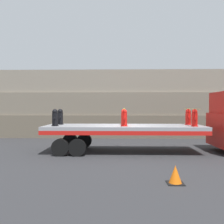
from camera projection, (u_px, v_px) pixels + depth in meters
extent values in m
plane|color=#2D2D30|center=(124.00, 152.00, 12.89)|extent=(120.00, 120.00, 0.00)
cube|color=#665B4C|center=(122.00, 125.00, 19.83)|extent=(60.00, 3.00, 1.71)
cube|color=#756B5B|center=(122.00, 104.00, 19.95)|extent=(60.00, 3.00, 1.71)
cube|color=gray|center=(122.00, 83.00, 20.07)|extent=(60.00, 3.00, 1.71)
cube|color=gray|center=(124.00, 127.00, 12.87)|extent=(8.09, 2.56, 0.17)
cube|color=red|center=(124.00, 133.00, 11.64)|extent=(8.09, 0.08, 0.20)
cube|color=red|center=(124.00, 129.00, 14.11)|extent=(8.09, 0.08, 0.20)
cylinder|color=black|center=(77.00, 147.00, 11.77)|extent=(0.82, 0.30, 0.82)
cylinder|color=black|center=(84.00, 141.00, 14.12)|extent=(0.82, 0.30, 0.82)
cylinder|color=black|center=(60.00, 147.00, 11.80)|extent=(0.82, 0.30, 0.82)
cylinder|color=black|center=(70.00, 141.00, 14.15)|extent=(0.82, 0.30, 0.82)
cylinder|color=black|center=(55.00, 126.00, 12.40)|extent=(0.36, 0.36, 0.03)
cylinder|color=black|center=(55.00, 120.00, 12.40)|extent=(0.29, 0.29, 0.65)
sphere|color=black|center=(55.00, 112.00, 12.39)|extent=(0.27, 0.27, 0.27)
cylinder|color=black|center=(54.00, 118.00, 12.19)|extent=(0.13, 0.12, 0.13)
cylinder|color=black|center=(56.00, 118.00, 12.60)|extent=(0.13, 0.12, 0.13)
cylinder|color=black|center=(60.00, 124.00, 13.53)|extent=(0.36, 0.36, 0.03)
cylinder|color=black|center=(60.00, 118.00, 13.52)|extent=(0.29, 0.29, 0.65)
sphere|color=black|center=(60.00, 111.00, 13.51)|extent=(0.27, 0.27, 0.27)
cylinder|color=black|center=(59.00, 117.00, 13.31)|extent=(0.13, 0.12, 0.13)
cylinder|color=black|center=(61.00, 117.00, 13.72)|extent=(0.13, 0.12, 0.13)
cylinder|color=red|center=(124.00, 126.00, 12.31)|extent=(0.36, 0.36, 0.03)
cylinder|color=red|center=(124.00, 120.00, 12.30)|extent=(0.29, 0.29, 0.65)
sphere|color=red|center=(124.00, 112.00, 12.29)|extent=(0.27, 0.27, 0.27)
cylinder|color=red|center=(124.00, 118.00, 12.09)|extent=(0.13, 0.12, 0.13)
cylinder|color=red|center=(124.00, 118.00, 12.50)|extent=(0.13, 0.12, 0.13)
cylinder|color=red|center=(124.00, 124.00, 13.43)|extent=(0.36, 0.36, 0.03)
cylinder|color=red|center=(124.00, 119.00, 13.42)|extent=(0.29, 0.29, 0.65)
sphere|color=red|center=(124.00, 111.00, 13.42)|extent=(0.27, 0.27, 0.27)
cylinder|color=red|center=(124.00, 117.00, 13.22)|extent=(0.13, 0.12, 0.13)
cylinder|color=red|center=(124.00, 117.00, 13.63)|extent=(0.13, 0.12, 0.13)
cylinder|color=red|center=(194.00, 126.00, 12.21)|extent=(0.36, 0.36, 0.03)
cylinder|color=red|center=(195.00, 120.00, 12.20)|extent=(0.29, 0.29, 0.65)
sphere|color=red|center=(195.00, 112.00, 12.19)|extent=(0.27, 0.27, 0.27)
cylinder|color=red|center=(196.00, 118.00, 12.00)|extent=(0.13, 0.12, 0.13)
cylinder|color=red|center=(193.00, 118.00, 12.41)|extent=(0.13, 0.12, 0.13)
cylinder|color=red|center=(188.00, 124.00, 13.33)|extent=(0.36, 0.36, 0.03)
cylinder|color=red|center=(188.00, 119.00, 13.33)|extent=(0.29, 0.29, 0.65)
sphere|color=red|center=(188.00, 111.00, 13.32)|extent=(0.27, 0.27, 0.27)
cylinder|color=red|center=(189.00, 117.00, 13.12)|extent=(0.13, 0.12, 0.13)
cylinder|color=red|center=(187.00, 117.00, 13.53)|extent=(0.13, 0.12, 0.13)
cube|color=yellow|center=(124.00, 109.00, 12.85)|extent=(0.05, 2.76, 0.01)
cube|color=yellow|center=(191.00, 109.00, 12.75)|extent=(0.05, 2.76, 0.01)
cube|color=black|center=(175.00, 183.00, 7.55)|extent=(0.50, 0.50, 0.03)
cone|color=orange|center=(175.00, 174.00, 7.54)|extent=(0.39, 0.39, 0.53)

